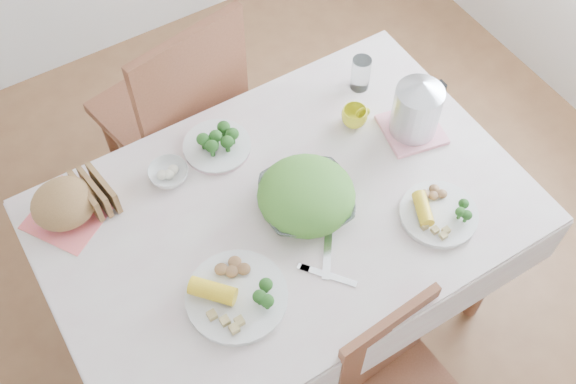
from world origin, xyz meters
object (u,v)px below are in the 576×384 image
dinner_plate_right (439,214)px  dining_table (286,267)px  chair_far (170,119)px  yellow_mug (354,117)px  salad_bowl (306,200)px  dinner_plate_left (237,297)px  electric_kettle (417,107)px

dinner_plate_right → dining_table: bearing=145.6°
chair_far → yellow_mug: bearing=116.4°
dinner_plate_right → salad_bowl: bearing=143.6°
dining_table → salad_bowl: size_ratio=4.87×
dinner_plate_left → electric_kettle: electric_kettle is taller
dining_table → salad_bowl: 0.43m
dinner_plate_right → electric_kettle: 0.36m
yellow_mug → dinner_plate_right: bearing=-88.5°
dining_table → dinner_plate_right: dinner_plate_right is taller
chair_far → dinner_plate_left: bearing=67.1°
salad_bowl → electric_kettle: electric_kettle is taller
chair_far → dinner_plate_left: 1.04m
dinner_plate_right → yellow_mug: bearing=91.5°
dinner_plate_right → yellow_mug: size_ratio=2.76×
salad_bowl → yellow_mug: same height
dinner_plate_left → dinner_plate_right: 0.68m
dinner_plate_left → dinner_plate_right: bearing=-6.9°
dinner_plate_left → yellow_mug: bearing=28.9°
dinner_plate_right → yellow_mug: (-0.01, 0.45, 0.02)m
dining_table → salad_bowl: (0.06, -0.02, 0.42)m
dining_table → chair_far: size_ratio=1.32×
electric_kettle → dinner_plate_left: bearing=-144.9°
dining_table → dinner_plate_right: 0.62m
chair_far → dinner_plate_right: chair_far is taller
salad_bowl → electric_kettle: size_ratio=1.29×
dinner_plate_right → chair_far: bearing=114.0°
chair_far → dining_table: bearing=84.6°
dining_table → electric_kettle: (0.53, 0.05, 0.51)m
dining_table → chair_far: 0.79m
chair_far → salad_bowl: size_ratio=3.70×
chair_far → electric_kettle: size_ratio=4.77×
salad_bowl → yellow_mug: bearing=32.0°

